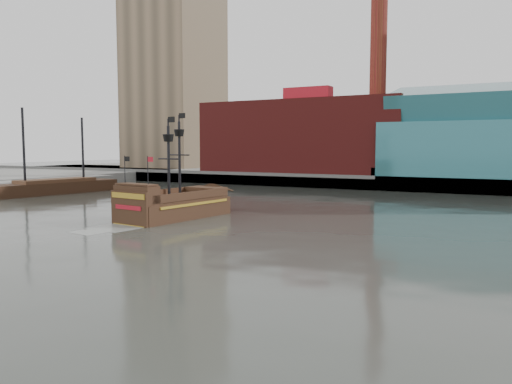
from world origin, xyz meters
The scene contains 7 objects.
ground centered at (0.00, 0.00, 0.00)m, with size 400.00×400.00×0.00m, color #262924.
promenade_far centered at (0.00, 92.00, 1.00)m, with size 220.00×60.00×2.00m, color slate.
seawall centered at (0.00, 62.50, 1.30)m, with size 220.00×1.00×2.60m, color #4C4C49.
pier centered at (-58.00, 30.00, 1.00)m, with size 6.00×40.00×2.00m, color slate.
skyline centered at (5.21, 84.56, 24.55)m, with size 149.00×45.00×62.00m.
pirate_ship centered at (-15.32, 17.79, 1.11)m, with size 6.84×16.90×12.30m.
docked_vessel centered at (-50.28, 31.65, 0.92)m, with size 7.61×21.71×14.46m.
Camera 1 is at (17.94, -25.39, 7.76)m, focal length 35.00 mm.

